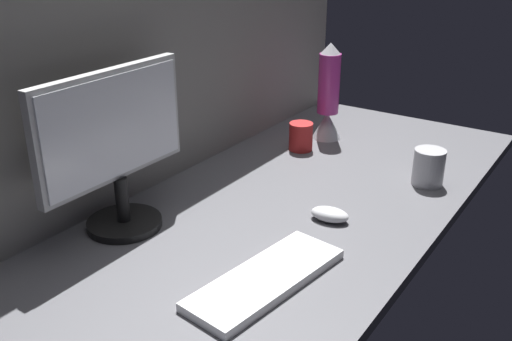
{
  "coord_description": "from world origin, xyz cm",
  "views": [
    {
      "loc": [
        -114.7,
        -70.51,
        67.69
      ],
      "look_at": [
        -12.5,
        0.0,
        14.0
      ],
      "focal_mm": 40.27,
      "sensor_mm": 36.0,
      "label": 1
    }
  ],
  "objects_px": {
    "monitor": "(115,144)",
    "lava_lamp": "(328,99)",
    "mug_red_plastic": "(301,136)",
    "mouse": "(330,214)",
    "mug_steel": "(429,167)",
    "keyboard": "(266,279)"
  },
  "relations": [
    {
      "from": "lava_lamp",
      "to": "mug_red_plastic",
      "type": "bearing_deg",
      "value": 173.51
    },
    {
      "from": "keyboard",
      "to": "mug_steel",
      "type": "height_order",
      "value": "mug_steel"
    },
    {
      "from": "keyboard",
      "to": "lava_lamp",
      "type": "xyz_separation_m",
      "value": [
        0.84,
        0.3,
        0.13
      ]
    },
    {
      "from": "monitor",
      "to": "keyboard",
      "type": "relative_size",
      "value": 1.14
    },
    {
      "from": "keyboard",
      "to": "monitor",
      "type": "bearing_deg",
      "value": 96.53
    },
    {
      "from": "keyboard",
      "to": "mouse",
      "type": "distance_m",
      "value": 0.31
    },
    {
      "from": "mug_red_plastic",
      "to": "monitor",
      "type": "bearing_deg",
      "value": 171.58
    },
    {
      "from": "mug_steel",
      "to": "monitor",
      "type": "bearing_deg",
      "value": 140.83
    },
    {
      "from": "monitor",
      "to": "keyboard",
      "type": "height_order",
      "value": "monitor"
    },
    {
      "from": "mouse",
      "to": "mug_steel",
      "type": "height_order",
      "value": "mug_steel"
    },
    {
      "from": "monitor",
      "to": "lava_lamp",
      "type": "xyz_separation_m",
      "value": [
        0.83,
        -0.12,
        -0.08
      ]
    },
    {
      "from": "mouse",
      "to": "mug_steel",
      "type": "relative_size",
      "value": 0.93
    },
    {
      "from": "monitor",
      "to": "lava_lamp",
      "type": "bearing_deg",
      "value": -8.08
    },
    {
      "from": "monitor",
      "to": "mug_red_plastic",
      "type": "distance_m",
      "value": 0.71
    },
    {
      "from": "keyboard",
      "to": "lava_lamp",
      "type": "relative_size",
      "value": 1.14
    },
    {
      "from": "keyboard",
      "to": "mug_red_plastic",
      "type": "distance_m",
      "value": 0.76
    },
    {
      "from": "keyboard",
      "to": "mug_steel",
      "type": "bearing_deg",
      "value": -1.96
    },
    {
      "from": "monitor",
      "to": "mug_red_plastic",
      "type": "xyz_separation_m",
      "value": [
        0.69,
        -0.1,
        -0.17
      ]
    },
    {
      "from": "keyboard",
      "to": "lava_lamp",
      "type": "bearing_deg",
      "value": 27.33
    },
    {
      "from": "monitor",
      "to": "keyboard",
      "type": "distance_m",
      "value": 0.47
    },
    {
      "from": "monitor",
      "to": "lava_lamp",
      "type": "distance_m",
      "value": 0.84
    },
    {
      "from": "monitor",
      "to": "mug_steel",
      "type": "relative_size",
      "value": 4.07
    }
  ]
}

